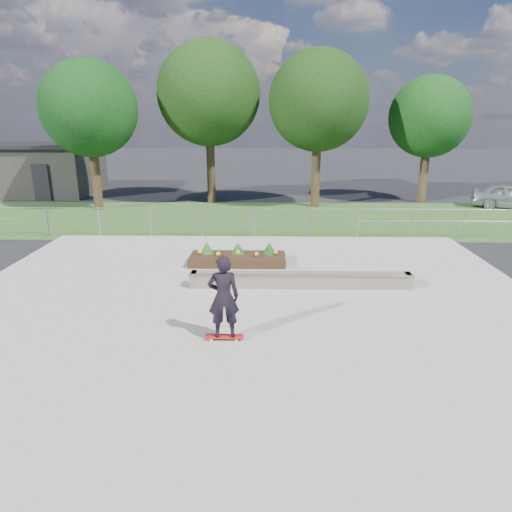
{
  "coord_description": "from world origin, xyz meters",
  "views": [
    {
      "loc": [
        0.44,
        -9.61,
        4.5
      ],
      "look_at": [
        0.2,
        1.5,
        1.1
      ],
      "focal_mm": 32.0,
      "sensor_mm": 36.0,
      "label": 1
    }
  ],
  "objects": [
    {
      "name": "parked_car",
      "position": [
        12.94,
        13.66,
        0.65
      ],
      "size": [
        4.08,
        2.77,
        1.29
      ],
      "primitive_type": "imported",
      "rotation": [
        0.0,
        0.0,
        1.21
      ],
      "color": "#A3A7AC",
      "rests_on": "ground"
    },
    {
      "name": "tree_mid_right",
      "position": [
        3.0,
        14.0,
        5.23
      ],
      "size": [
        4.9,
        4.9,
        7.7
      ],
      "color": "#322314",
      "rests_on": "ground"
    },
    {
      "name": "tree_far_left",
      "position": [
        -8.0,
        13.0,
        4.85
      ],
      "size": [
        4.55,
        4.55,
        7.15
      ],
      "color": "#342315",
      "rests_on": "ground"
    },
    {
      "name": "grind_ledge",
      "position": [
        1.39,
        2.04,
        0.26
      ],
      "size": [
        6.0,
        0.44,
        0.43
      ],
      "color": "#655B4A",
      "rests_on": "concrete_slab"
    },
    {
      "name": "tree_far_right",
      "position": [
        9.0,
        15.5,
        4.48
      ],
      "size": [
        4.2,
        4.2,
        6.6
      ],
      "color": "#392716",
      "rests_on": "ground"
    },
    {
      "name": "skateboarder",
      "position": [
        -0.4,
        -1.06,
        1.01
      ],
      "size": [
        0.8,
        0.48,
        1.83
      ],
      "color": "silver",
      "rests_on": "concrete_slab"
    },
    {
      "name": "concrete_slab",
      "position": [
        0.0,
        0.0,
        0.03
      ],
      "size": [
        15.0,
        15.0,
        0.06
      ],
      "primitive_type": "cube",
      "color": "#9F998D",
      "rests_on": "ground"
    },
    {
      "name": "building",
      "position": [
        -14.0,
        18.0,
        1.51
      ],
      "size": [
        8.4,
        5.4,
        3.0
      ],
      "color": "#282724",
      "rests_on": "ground"
    },
    {
      "name": "planter_bed",
      "position": [
        -0.44,
        4.16,
        0.24
      ],
      "size": [
        3.0,
        1.2,
        0.61
      ],
      "color": "black",
      "rests_on": "concrete_slab"
    },
    {
      "name": "tree_mid_left",
      "position": [
        -2.5,
        15.0,
        5.61
      ],
      "size": [
        5.25,
        5.25,
        8.25
      ],
      "color": "#2F2112",
      "rests_on": "ground"
    },
    {
      "name": "fence",
      "position": [
        0.0,
        7.5,
        0.77
      ],
      "size": [
        20.06,
        0.06,
        1.2
      ],
      "color": "gray",
      "rests_on": "ground"
    },
    {
      "name": "grass_verge",
      "position": [
        0.0,
        11.0,
        0.01
      ],
      "size": [
        30.0,
        8.0,
        0.02
      ],
      "primitive_type": "cube",
      "color": "#2D5120",
      "rests_on": "ground"
    },
    {
      "name": "ground",
      "position": [
        0.0,
        0.0,
        0.0
      ],
      "size": [
        120.0,
        120.0,
        0.0
      ],
      "primitive_type": "plane",
      "color": "black",
      "rests_on": "ground"
    }
  ]
}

